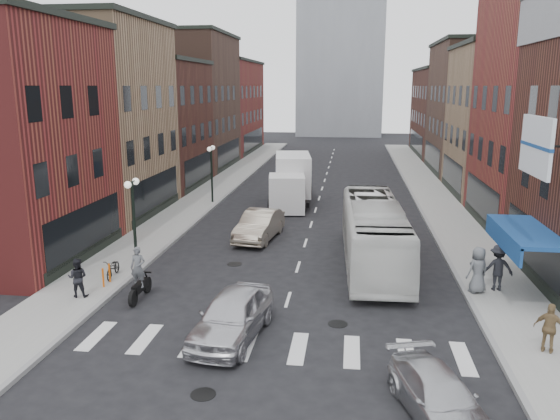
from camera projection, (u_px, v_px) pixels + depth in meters
The scene contains 29 objects.
ground at pixel (285, 310), 20.42m from camera, with size 160.00×160.00×0.00m, color black.
sidewalk_left at pixel (212, 192), 42.75m from camera, with size 3.00×74.00×0.15m, color gray.
sidewalk_right at pixel (434, 198), 40.58m from camera, with size 3.00×74.00×0.15m, color gray.
curb_left at pixel (230, 193), 42.58m from camera, with size 0.20×74.00×0.16m, color gray.
curb_right at pixel (413, 198), 40.79m from camera, with size 0.20×74.00×0.16m, color gray.
crosswalk_stripes at pixel (273, 347), 17.52m from camera, with size 12.00×2.20×0.01m, color silver.
bldg_left_mid_a at pixel (77, 119), 34.50m from camera, with size 10.30×10.20×12.30m.
bldg_left_mid_b at pixel (138, 124), 44.39m from camera, with size 10.30×10.20×10.30m.
bldg_left_far_a at pixel (179, 102), 54.69m from camera, with size 10.30×12.20×13.30m.
bldg_left_far_b at pixel (214, 107), 68.44m from camera, with size 10.30×16.20×11.30m.
bldg_right_mid_b at pixel (525, 121), 40.45m from camera, with size 10.30×10.20×11.30m.
bldg_right_far_a at pixel (490, 108), 50.97m from camera, with size 10.30×12.20×12.30m.
bldg_right_far_b at pixel (460, 112), 64.73m from camera, with size 10.30×16.20×10.30m.
awning_blue at pixel (521, 233), 21.11m from camera, with size 1.80×5.00×0.78m.
billboard_sign at pixel (539, 148), 18.45m from camera, with size 1.52×3.00×3.70m.
streetlamp_near at pixel (133, 206), 24.58m from camera, with size 0.32×1.22×4.11m.
streetlamp_far at pixel (211, 163), 38.12m from camera, with size 0.32×1.22×4.11m.
bike_rack at pixel (106, 275), 22.52m from camera, with size 0.08×0.68×0.80m.
box_truck at pixel (291, 181), 38.21m from camera, with size 3.04×8.09×3.41m.
motorcycle_rider at pixel (139, 275), 21.16m from camera, with size 0.59×2.12×2.15m.
transit_bus at pixel (374, 233), 25.34m from camera, with size 2.54×10.85×3.02m, color silver.
sedan_left_near at pixel (232, 316), 17.98m from camera, with size 1.87×4.64×1.58m, color silver.
sedan_left_far at pixel (259, 225), 29.65m from camera, with size 1.66×4.76×1.57m, color #C0B29C.
curb_car at pixel (439, 397), 13.64m from camera, with size 1.63×4.01×1.16m, color silver.
parked_bicycle at pixel (113, 268), 23.42m from camera, with size 0.54×1.55×0.82m, color black.
ped_left_solo at pixel (78, 278), 21.15m from camera, with size 0.75×0.43×1.55m, color black.
ped_right_a at pixel (498, 268), 21.81m from camera, with size 1.21×0.60×1.87m, color black.
ped_right_b at pixel (550, 328), 16.69m from camera, with size 0.93×0.46×1.58m, color brown.
ped_right_c at pixel (478, 270), 21.55m from camera, with size 0.91×0.60×1.87m, color slate.
Camera 1 is at (2.31, -18.94, 8.18)m, focal length 35.00 mm.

